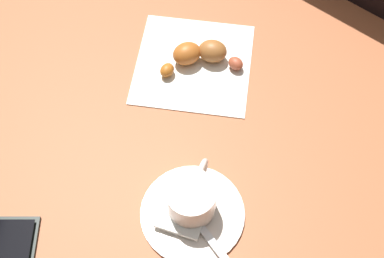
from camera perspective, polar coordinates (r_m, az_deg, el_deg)
The scene contains 7 objects.
ground_plane at distance 0.69m, azimuth -0.26°, elevation -1.04°, with size 1.80×1.80×0.00m, color #9E5533.
saucer at distance 0.64m, azimuth 0.07°, elevation -9.51°, with size 0.13×0.13×0.01m, color silver.
espresso_cup at distance 0.61m, azimuth -0.03°, elevation -7.84°, with size 0.08×0.06×0.05m.
teaspoon at distance 0.63m, azimuth 0.12°, elevation -9.91°, with size 0.11×0.09×0.01m.
sugar_packet at distance 0.62m, azimuth -1.66°, elevation -11.04°, with size 0.06×0.02×0.01m, color white.
napkin at distance 0.75m, azimuth -0.06°, elevation 7.47°, with size 0.17×0.17×0.00m, color white.
croissant at distance 0.74m, azimuth 0.91°, elevation 8.48°, with size 0.07×0.13×0.03m.
Camera 1 is at (-0.33, -0.02, 0.60)m, focal length 46.93 mm.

